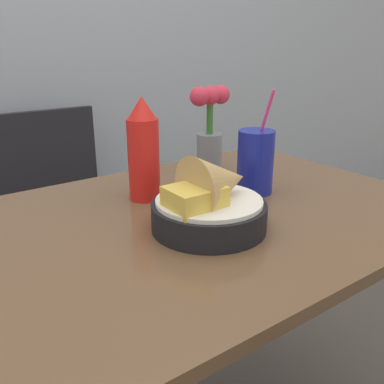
# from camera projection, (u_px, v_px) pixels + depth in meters

# --- Properties ---
(dining_table) EXTENTS (1.09, 0.71, 0.73)m
(dining_table) POSITION_uv_depth(u_px,v_px,m) (186.00, 264.00, 0.92)
(dining_table) COLOR brown
(dining_table) RESTS_ON ground_plane
(chair_far_window) EXTENTS (0.40, 0.40, 0.83)m
(chair_far_window) POSITION_uv_depth(u_px,v_px,m) (57.00, 206.00, 1.56)
(chair_far_window) COLOR black
(chair_far_window) RESTS_ON ground_plane
(food_basket) EXTENTS (0.22, 0.22, 0.15)m
(food_basket) POSITION_uv_depth(u_px,v_px,m) (211.00, 202.00, 0.81)
(food_basket) COLOR black
(food_basket) RESTS_ON dining_table
(ketchup_bottle) EXTENTS (0.07, 0.07, 0.23)m
(ketchup_bottle) POSITION_uv_depth(u_px,v_px,m) (143.00, 151.00, 0.94)
(ketchup_bottle) COLOR red
(ketchup_bottle) RESTS_ON dining_table
(drink_cup) EXTENTS (0.08, 0.08, 0.24)m
(drink_cup) POSITION_uv_depth(u_px,v_px,m) (255.00, 164.00, 1.00)
(drink_cup) COLOR #192399
(drink_cup) RESTS_ON dining_table
(flower_vase) EXTENTS (0.12, 0.07, 0.23)m
(flower_vase) POSITION_uv_depth(u_px,v_px,m) (210.00, 127.00, 1.15)
(flower_vase) COLOR gray
(flower_vase) RESTS_ON dining_table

